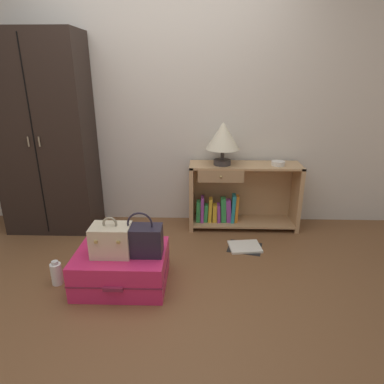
% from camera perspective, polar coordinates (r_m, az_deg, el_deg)
% --- Properties ---
extents(ground_plane, '(9.00, 9.00, 0.00)m').
position_cam_1_polar(ground_plane, '(2.53, -8.10, -18.01)').
color(ground_plane, brown).
extents(back_wall, '(6.40, 0.10, 2.60)m').
position_cam_1_polar(back_wall, '(3.49, -5.04, 15.82)').
color(back_wall, beige).
rests_on(back_wall, ground_plane).
extents(wardrobe, '(0.87, 0.47, 1.90)m').
position_cam_1_polar(wardrobe, '(3.56, -23.80, 8.64)').
color(wardrobe, black).
rests_on(wardrobe, ground_plane).
extents(bookshelf, '(1.11, 0.34, 0.68)m').
position_cam_1_polar(bookshelf, '(3.48, 7.94, -0.69)').
color(bookshelf, tan).
rests_on(bookshelf, ground_plane).
extents(table_lamp, '(0.33, 0.33, 0.42)m').
position_cam_1_polar(table_lamp, '(3.26, 5.32, 9.35)').
color(table_lamp, '#3D3838').
rests_on(table_lamp, bookshelf).
extents(bowl, '(0.13, 0.13, 0.04)m').
position_cam_1_polar(bowl, '(3.38, 14.53, 4.78)').
color(bowl, silver).
rests_on(bowl, bookshelf).
extents(suitcase_large, '(0.68, 0.54, 0.28)m').
position_cam_1_polar(suitcase_large, '(2.65, -11.91, -12.55)').
color(suitcase_large, '#DB2860').
rests_on(suitcase_large, ground_plane).
extents(train_case, '(0.28, 0.21, 0.30)m').
position_cam_1_polar(train_case, '(2.51, -13.64, -7.99)').
color(train_case, beige).
rests_on(train_case, suitcase_large).
extents(handbag, '(0.31, 0.16, 0.33)m').
position_cam_1_polar(handbag, '(2.47, -8.76, -8.09)').
color(handbag, '#231E2D').
rests_on(handbag, suitcase_large).
extents(bottle, '(0.08, 0.08, 0.20)m').
position_cam_1_polar(bottle, '(2.82, -22.18, -12.76)').
color(bottle, white).
rests_on(bottle, ground_plane).
extents(open_book_on_floor, '(0.35, 0.31, 0.02)m').
position_cam_1_polar(open_book_on_floor, '(3.18, 9.02, -9.25)').
color(open_book_on_floor, white).
rests_on(open_book_on_floor, ground_plane).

